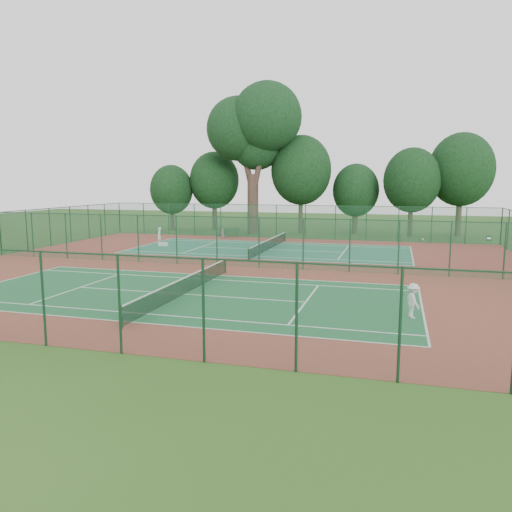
# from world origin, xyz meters

# --- Properties ---
(ground) EXTENTS (120.00, 120.00, 0.00)m
(ground) POSITION_xyz_m (0.00, 0.00, 0.00)
(ground) COLOR #2B5119
(ground) RESTS_ON ground
(red_pad) EXTENTS (40.00, 36.00, 0.01)m
(red_pad) POSITION_xyz_m (0.00, 0.00, 0.01)
(red_pad) COLOR maroon
(red_pad) RESTS_ON ground
(court_near) EXTENTS (23.77, 10.97, 0.01)m
(court_near) POSITION_xyz_m (0.00, -9.00, 0.01)
(court_near) COLOR #1D5D33
(court_near) RESTS_ON red_pad
(court_far) EXTENTS (23.77, 10.97, 0.01)m
(court_far) POSITION_xyz_m (0.00, 9.00, 0.01)
(court_far) COLOR #226C4C
(court_far) RESTS_ON red_pad
(fence_north) EXTENTS (40.00, 0.09, 3.50)m
(fence_north) POSITION_xyz_m (0.00, 18.00, 1.76)
(fence_north) COLOR #1C542F
(fence_north) RESTS_ON ground
(fence_south) EXTENTS (40.00, 0.09, 3.50)m
(fence_south) POSITION_xyz_m (0.00, -18.00, 1.76)
(fence_south) COLOR #164325
(fence_south) RESTS_ON ground
(fence_west) EXTENTS (0.09, 36.00, 3.50)m
(fence_west) POSITION_xyz_m (-20.00, 0.00, 1.76)
(fence_west) COLOR #16432A
(fence_west) RESTS_ON ground
(fence_divider) EXTENTS (40.00, 0.09, 3.50)m
(fence_divider) POSITION_xyz_m (0.00, 0.00, 1.76)
(fence_divider) COLOR #16432C
(fence_divider) RESTS_ON ground
(tennis_net_near) EXTENTS (0.10, 12.90, 0.97)m
(tennis_net_near) POSITION_xyz_m (0.00, -9.00, 0.54)
(tennis_net_near) COLOR #13351C
(tennis_net_near) RESTS_ON ground
(tennis_net_far) EXTENTS (0.10, 12.90, 0.97)m
(tennis_net_far) POSITION_xyz_m (0.00, 9.00, 0.54)
(tennis_net_far) COLOR #133519
(tennis_net_far) RESTS_ON ground
(player_near) EXTENTS (0.92, 1.13, 1.53)m
(player_near) POSITION_xyz_m (11.38, -10.55, 0.79)
(player_near) COLOR white
(player_near) RESTS_ON court_near
(player_far) EXTENTS (0.46, 0.64, 1.62)m
(player_far) POSITION_xyz_m (-10.80, 9.54, 0.83)
(player_far) COLOR white
(player_far) RESTS_ON court_far
(trash_bin) EXTENTS (0.56, 0.56, 0.88)m
(trash_bin) POSITION_xyz_m (-7.09, 17.13, 0.45)
(trash_bin) COLOR gray
(trash_bin) RESTS_ON red_pad
(bench) EXTENTS (1.68, 1.00, 1.00)m
(bench) POSITION_xyz_m (-6.17, 17.09, 0.53)
(bench) COLOR #13381A
(bench) RESTS_ON red_pad
(kit_bag) EXTENTS (0.94, 0.54, 0.33)m
(kit_bag) POSITION_xyz_m (-10.05, 8.81, 0.18)
(kit_bag) COLOR silver
(kit_bag) RESTS_ON red_pad
(stray_ball_a) EXTENTS (0.07, 0.07, 0.07)m
(stray_ball_a) POSITION_xyz_m (6.58, -1.00, 0.05)
(stray_ball_a) COLOR gold
(stray_ball_a) RESTS_ON red_pad
(stray_ball_b) EXTENTS (0.07, 0.07, 0.07)m
(stray_ball_b) POSITION_xyz_m (3.60, -0.85, 0.04)
(stray_ball_b) COLOR #DEF138
(stray_ball_b) RESTS_ON red_pad
(stray_ball_c) EXTENTS (0.07, 0.07, 0.07)m
(stray_ball_c) POSITION_xyz_m (-1.39, -0.58, 0.04)
(stray_ball_c) COLOR #C7D631
(stray_ball_c) RESTS_ON red_pad
(big_tree) EXTENTS (10.84, 7.93, 16.65)m
(big_tree) POSITION_xyz_m (-5.00, 21.77, 11.79)
(big_tree) COLOR #3B2820
(big_tree) RESTS_ON ground
(evergreen_row) EXTENTS (39.00, 5.00, 12.00)m
(evergreen_row) POSITION_xyz_m (0.50, 24.25, 0.00)
(evergreen_row) COLOR black
(evergreen_row) RESTS_ON ground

